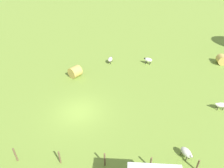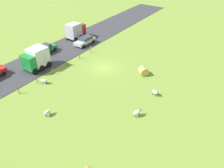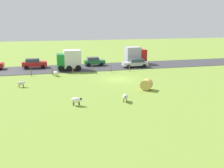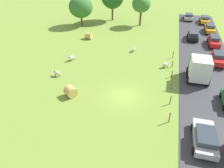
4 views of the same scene
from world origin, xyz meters
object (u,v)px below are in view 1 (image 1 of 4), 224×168
Objects in this scene: sheep_3 at (186,152)px; hay_bale_1 at (75,72)px; sheep_2 at (148,60)px; hay_bale_0 at (222,60)px; sheep_1 at (110,59)px; sheep_0 at (220,105)px.

hay_bale_1 reaches higher than sheep_3.
sheep_2 is at bearing -174.43° from sheep_3.
hay_bale_1 is (4.44, -18.69, 0.05)m from hay_bale_0.
sheep_1 is 0.98× the size of sheep_2.
sheep_1 is at bearing -156.08° from sheep_3.
sheep_0 is 15.78m from hay_bale_1.
sheep_0 is at bearing 141.25° from sheep_3.
hay_bale_0 is at bearing 103.37° from hay_bale_1.
sheep_1 is 5.46m from hay_bale_1.
sheep_2 is 14.69m from sheep_3.
sheep_1 is 14.79m from hay_bale_0.
sheep_0 is at bearing 70.95° from hay_bale_1.
sheep_1 is 5.05m from sheep_2.
hay_bale_1 reaches higher than hay_bale_0.
hay_bale_1 is (3.81, -3.91, 0.14)m from sheep_1.
hay_bale_0 is at bearing 151.41° from sheep_3.
sheep_2 is at bearing -146.46° from sheep_0.
hay_bale_1 is (-10.79, -10.39, 0.15)m from sheep_3.
sheep_1 is at bearing -87.54° from hay_bale_0.
sheep_0 is 0.84× the size of hay_bale_0.
sheep_2 reaches higher than sheep_3.
sheep_3 is (14.60, 6.48, -0.01)m from sheep_1.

